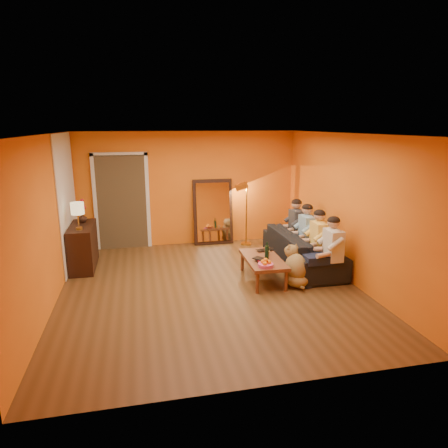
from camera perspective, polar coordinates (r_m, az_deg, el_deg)
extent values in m
cube|color=brown|center=(6.98, -1.96, -9.13)|extent=(5.00, 5.50, 0.00)
cube|color=white|center=(6.41, -2.16, 12.74)|extent=(5.00, 5.50, 0.00)
cube|color=orange|center=(9.25, -5.11, 5.02)|extent=(5.00, 0.00, 2.60)
cube|color=orange|center=(6.62, -23.88, 0.21)|extent=(0.00, 5.50, 2.60)
cube|color=orange|center=(7.42, 17.31, 2.19)|extent=(0.00, 5.50, 2.60)
cube|color=white|center=(8.30, -21.48, 3.05)|extent=(0.02, 1.90, 2.58)
cube|color=#3F2D19|center=(9.30, -14.35, 3.13)|extent=(1.06, 0.30, 2.10)
cube|color=white|center=(9.23, -17.91, 2.79)|extent=(0.08, 0.06, 2.20)
cube|color=white|center=(9.18, -10.81, 3.17)|extent=(0.08, 0.06, 2.20)
cube|color=white|center=(9.05, -14.79, 9.65)|extent=(1.22, 0.06, 0.08)
cube|color=black|center=(9.31, -1.58, 1.75)|extent=(0.92, 0.27, 1.51)
cube|color=white|center=(9.27, -1.54, 1.70)|extent=(0.78, 0.21, 1.35)
cube|color=black|center=(8.27, -19.47, -3.06)|extent=(0.44, 1.18, 0.85)
imported|color=black|center=(8.10, 11.11, -3.51)|extent=(2.31, 0.90, 0.67)
cylinder|color=black|center=(7.12, 6.14, -3.77)|extent=(0.07, 0.07, 0.31)
imported|color=#B27F3F|center=(7.33, 6.22, -4.17)|extent=(0.11, 0.11, 0.09)
imported|color=black|center=(7.56, 6.10, -3.82)|extent=(0.39, 0.29, 0.03)
imported|color=black|center=(6.96, 4.69, -5.40)|extent=(0.21, 0.27, 0.02)
imported|color=#B21422|center=(6.97, 4.75, -5.21)|extent=(0.18, 0.24, 0.02)
imported|color=black|center=(6.94, 4.72, -5.12)|extent=(0.26, 0.27, 0.02)
imported|color=black|center=(8.38, -19.56, 0.83)|extent=(0.18, 0.18, 0.19)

